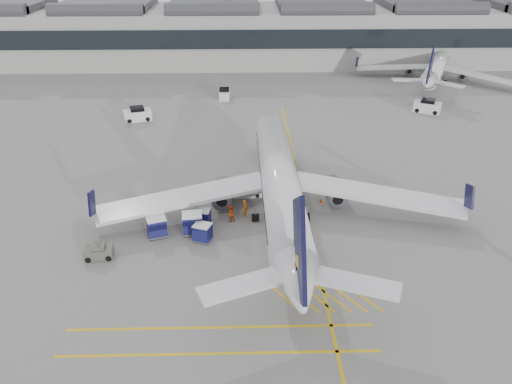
{
  "coord_description": "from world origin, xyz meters",
  "views": [
    {
      "loc": [
        3.91,
        -37.15,
        25.27
      ],
      "look_at": [
        4.9,
        3.2,
        4.0
      ],
      "focal_mm": 35.0,
      "sensor_mm": 36.0,
      "label": 1
    }
  ],
  "objects_px": {
    "belt_loader": "(243,191)",
    "ramp_agent_b": "(230,213)",
    "airliner_main": "(280,184)",
    "baggage_cart_a": "(202,217)",
    "ramp_agent_a": "(245,208)",
    "pushback_tug": "(99,252)"
  },
  "relations": [
    {
      "from": "ramp_agent_b",
      "to": "pushback_tug",
      "type": "bearing_deg",
      "value": -9.58
    },
    {
      "from": "airliner_main",
      "to": "baggage_cart_a",
      "type": "bearing_deg",
      "value": -162.36
    },
    {
      "from": "baggage_cart_a",
      "to": "ramp_agent_a",
      "type": "relative_size",
      "value": 0.99
    },
    {
      "from": "belt_loader",
      "to": "pushback_tug",
      "type": "height_order",
      "value": "belt_loader"
    },
    {
      "from": "airliner_main",
      "to": "ramp_agent_b",
      "type": "relative_size",
      "value": 22.4
    },
    {
      "from": "baggage_cart_a",
      "to": "ramp_agent_b",
      "type": "height_order",
      "value": "ramp_agent_b"
    },
    {
      "from": "airliner_main",
      "to": "pushback_tug",
      "type": "distance_m",
      "value": 18.03
    },
    {
      "from": "airliner_main",
      "to": "ramp_agent_b",
      "type": "bearing_deg",
      "value": -160.35
    },
    {
      "from": "pushback_tug",
      "to": "baggage_cart_a",
      "type": "bearing_deg",
      "value": 24.56
    },
    {
      "from": "ramp_agent_a",
      "to": "ramp_agent_b",
      "type": "relative_size",
      "value": 1.04
    },
    {
      "from": "ramp_agent_b",
      "to": "ramp_agent_a",
      "type": "bearing_deg",
      "value": 176.5
    },
    {
      "from": "belt_loader",
      "to": "pushback_tug",
      "type": "relative_size",
      "value": 1.87
    },
    {
      "from": "baggage_cart_a",
      "to": "pushback_tug",
      "type": "xyz_separation_m",
      "value": [
        -8.59,
        -5.09,
        -0.32
      ]
    },
    {
      "from": "baggage_cart_a",
      "to": "ramp_agent_a",
      "type": "height_order",
      "value": "ramp_agent_a"
    },
    {
      "from": "baggage_cart_a",
      "to": "pushback_tug",
      "type": "bearing_deg",
      "value": -140.78
    },
    {
      "from": "belt_loader",
      "to": "ramp_agent_b",
      "type": "xyz_separation_m",
      "value": [
        -1.19,
        -5.35,
        0.32
      ]
    },
    {
      "from": "ramp_agent_a",
      "to": "pushback_tug",
      "type": "distance_m",
      "value": 14.38
    },
    {
      "from": "baggage_cart_a",
      "to": "pushback_tug",
      "type": "distance_m",
      "value": 9.99
    },
    {
      "from": "ramp_agent_a",
      "to": "ramp_agent_b",
      "type": "xyz_separation_m",
      "value": [
        -1.44,
        -0.94,
        -0.03
      ]
    },
    {
      "from": "baggage_cart_a",
      "to": "ramp_agent_b",
      "type": "relative_size",
      "value": 1.03
    },
    {
      "from": "airliner_main",
      "to": "belt_loader",
      "type": "bearing_deg",
      "value": 135.67
    },
    {
      "from": "belt_loader",
      "to": "pushback_tug",
      "type": "bearing_deg",
      "value": -143.97
    }
  ]
}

